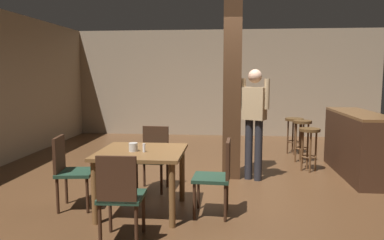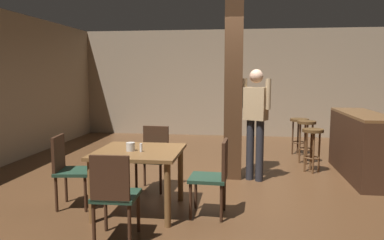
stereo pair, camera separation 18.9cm
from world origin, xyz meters
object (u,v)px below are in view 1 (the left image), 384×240
object	(u,v)px
napkin_cup	(133,147)
salt_shaker	(144,148)
chair_south	(120,193)
bar_counter	(352,143)
standing_person	(254,116)
bar_stool_mid	(302,131)
chair_north	(154,155)
chair_east	(218,173)
dining_table	(142,160)
bar_stool_far	(294,127)
bar_stool_near	(309,139)
chair_west	(69,168)

from	to	relation	value
napkin_cup	salt_shaker	bearing A→B (deg)	-11.80
chair_south	bar_counter	size ratio (longest dim) A/B	0.46
napkin_cup	salt_shaker	xyz separation A→B (m)	(0.13, -0.03, -0.00)
standing_person	chair_south	bearing A→B (deg)	-120.96
bar_stool_mid	bar_counter	bearing A→B (deg)	-52.56
chair_north	chair_east	bearing A→B (deg)	-44.46
napkin_cup	standing_person	bearing A→B (deg)	46.58
napkin_cup	dining_table	bearing A→B (deg)	39.51
chair_north	bar_stool_far	bearing A→B (deg)	47.81
chair_east	bar_stool_near	size ratio (longest dim) A/B	1.21
chair_west	bar_stool_near	xyz separation A→B (m)	(3.30, 2.12, 0.05)
dining_table	standing_person	bearing A→B (deg)	46.94
bar_stool_near	bar_counter	bearing A→B (deg)	-16.56
salt_shaker	bar_counter	size ratio (longest dim) A/B	0.05
standing_person	bar_stool_far	xyz separation A→B (m)	(0.96, 2.02, -0.44)
bar_stool_near	bar_stool_far	bearing A→B (deg)	90.73
standing_person	bar_stool_near	size ratio (longest dim) A/B	2.34
bar_stool_far	napkin_cup	bearing A→B (deg)	-124.26
standing_person	bar_counter	distance (m)	1.73
chair_south	bar_stool_near	xyz separation A→B (m)	(2.40, 3.00, 0.05)
bar_stool_mid	bar_stool_far	bearing A→B (deg)	91.42
chair_west	bar_stool_mid	bearing A→B (deg)	39.87
bar_stool_far	salt_shaker	bearing A→B (deg)	-122.57
dining_table	chair_west	size ratio (longest dim) A/B	1.12
bar_stool_near	bar_stool_mid	xyz separation A→B (m)	(0.00, 0.64, 0.03)
chair_east	standing_person	size ratio (longest dim) A/B	0.52
chair_west	chair_north	size ratio (longest dim) A/B	1.00
salt_shaker	bar_stool_near	size ratio (longest dim) A/B	0.14
bar_counter	chair_east	bearing A→B (deg)	-136.74
dining_table	chair_south	size ratio (longest dim) A/B	1.12
chair_north	salt_shaker	world-z (taller)	chair_north
bar_counter	bar_stool_mid	distance (m)	1.05
chair_south	chair_east	world-z (taller)	same
dining_table	chair_east	xyz separation A→B (m)	(0.91, -0.04, -0.13)
bar_stool_near	chair_east	bearing A→B (deg)	-124.19
dining_table	chair_west	bearing A→B (deg)	178.60
bar_stool_far	bar_counter	bearing A→B (deg)	-67.62
chair_east	bar_stool_mid	size ratio (longest dim) A/B	1.13
chair_south	standing_person	size ratio (longest dim) A/B	0.52
chair_south	bar_stool_far	size ratio (longest dim) A/B	1.20
chair_south	chair_east	size ratio (longest dim) A/B	1.00
chair_east	chair_north	xyz separation A→B (m)	(-0.94, 0.92, 0.00)
dining_table	bar_stool_far	distance (m)	4.26
bar_stool_mid	bar_stool_far	xyz separation A→B (m)	(-0.02, 0.76, -0.02)
chair_south	chair_east	bearing A→B (deg)	41.78
dining_table	bar_stool_mid	distance (m)	3.67
dining_table	bar_stool_far	bearing A→B (deg)	56.14
napkin_cup	bar_stool_near	world-z (taller)	napkin_cup
salt_shaker	standing_person	bearing A→B (deg)	49.75
chair_south	napkin_cup	xyz separation A→B (m)	(-0.07, 0.80, 0.29)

